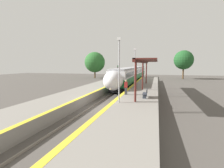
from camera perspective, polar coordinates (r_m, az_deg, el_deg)
ground_plane at (r=18.10m, az=-4.67°, el=-7.94°), size 120.00×120.00×0.00m
rail_left at (r=18.32m, az=-6.81°, el=-7.54°), size 0.08×90.00×0.15m
rail_right at (r=17.86m, az=-2.47°, el=-7.87°), size 0.08×90.00×0.15m
train at (r=42.65m, az=6.72°, el=3.33°), size 2.81×41.99×3.79m
platform_right at (r=17.13m, az=7.65°, el=-7.05°), size 4.26×64.00×1.03m
platform_left at (r=19.54m, az=-15.36°, el=-5.53°), size 4.20×64.00×1.03m
platform_bench at (r=18.61m, az=10.94°, el=-2.94°), size 0.44×1.59×0.89m
person_waiting at (r=20.06m, az=4.57°, el=-1.00°), size 0.36×0.22×1.69m
railway_signal at (r=38.56m, az=1.97°, el=3.67°), size 0.28×0.28×4.25m
lamppost_near at (r=15.68m, az=2.32°, el=5.84°), size 0.36×0.20×5.83m
lamppost_mid at (r=26.51m, az=7.38°, el=6.06°), size 0.36×0.20×5.83m
station_canopy at (r=24.21m, az=11.46°, el=7.02°), size 2.02×19.28×4.01m
background_tree_left at (r=57.15m, az=-5.65°, el=7.10°), size 6.58×6.58×8.43m
background_tree_right at (r=57.41m, az=22.36°, el=7.27°), size 5.77×5.77×8.66m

